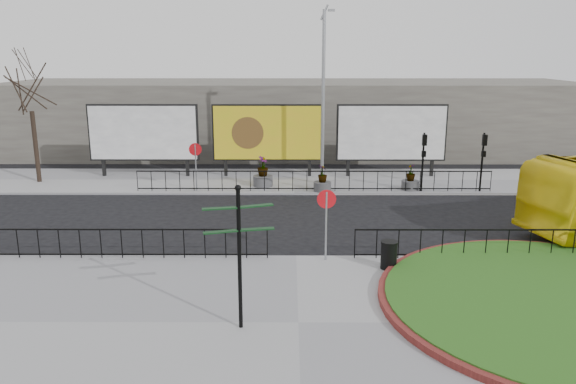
{
  "coord_description": "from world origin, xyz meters",
  "views": [
    {
      "loc": [
        -0.23,
        -18.5,
        7.05
      ],
      "look_at": [
        -0.3,
        2.26,
        1.85
      ],
      "focal_mm": 35.0,
      "sensor_mm": 36.0,
      "label": 1
    }
  ],
  "objects_px": {
    "lamp_post": "(323,96)",
    "litter_bin": "(389,255)",
    "planter_a": "(263,175)",
    "planter_c": "(410,181)",
    "fingerpost_sign": "(239,243)",
    "planter_b": "(322,182)",
    "billboard_mid": "(267,133)"
  },
  "relations": [
    {
      "from": "fingerpost_sign",
      "to": "planter_b",
      "type": "relative_size",
      "value": 2.81
    },
    {
      "from": "planter_c",
      "to": "planter_a",
      "type": "bearing_deg",
      "value": 174.32
    },
    {
      "from": "lamp_post",
      "to": "litter_bin",
      "type": "distance_m",
      "value": 12.99
    },
    {
      "from": "billboard_mid",
      "to": "lamp_post",
      "type": "bearing_deg",
      "value": -33.25
    },
    {
      "from": "fingerpost_sign",
      "to": "planter_a",
      "type": "relative_size",
      "value": 2.37
    },
    {
      "from": "fingerpost_sign",
      "to": "planter_c",
      "type": "relative_size",
      "value": 2.85
    },
    {
      "from": "lamp_post",
      "to": "planter_b",
      "type": "xyz_separation_m",
      "value": [
        -0.07,
        -1.6,
        -4.23
      ]
    },
    {
      "from": "billboard_mid",
      "to": "planter_a",
      "type": "xyz_separation_m",
      "value": [
        -0.15,
        -2.49,
        -1.9
      ]
    },
    {
      "from": "lamp_post",
      "to": "planter_c",
      "type": "xyz_separation_m",
      "value": [
        4.49,
        -1.28,
        -4.24
      ]
    },
    {
      "from": "lamp_post",
      "to": "planter_c",
      "type": "relative_size",
      "value": 6.93
    },
    {
      "from": "lamp_post",
      "to": "planter_b",
      "type": "bearing_deg",
      "value": -92.44
    },
    {
      "from": "billboard_mid",
      "to": "planter_b",
      "type": "bearing_deg",
      "value": -50.55
    },
    {
      "from": "litter_bin",
      "to": "fingerpost_sign",
      "type": "bearing_deg",
      "value": -137.96
    },
    {
      "from": "billboard_mid",
      "to": "litter_bin",
      "type": "bearing_deg",
      "value": -72.29
    },
    {
      "from": "lamp_post",
      "to": "billboard_mid",
      "type": "bearing_deg",
      "value": 146.75
    },
    {
      "from": "fingerpost_sign",
      "to": "planter_a",
      "type": "bearing_deg",
      "value": 79.69
    },
    {
      "from": "billboard_mid",
      "to": "lamp_post",
      "type": "distance_m",
      "value": 4.23
    },
    {
      "from": "lamp_post",
      "to": "planter_c",
      "type": "distance_m",
      "value": 6.31
    },
    {
      "from": "litter_bin",
      "to": "planter_b",
      "type": "bearing_deg",
      "value": 98.49
    },
    {
      "from": "litter_bin",
      "to": "planter_c",
      "type": "relative_size",
      "value": 0.7
    },
    {
      "from": "litter_bin",
      "to": "planter_a",
      "type": "height_order",
      "value": "planter_a"
    },
    {
      "from": "planter_b",
      "to": "planter_c",
      "type": "distance_m",
      "value": 4.57
    },
    {
      "from": "billboard_mid",
      "to": "litter_bin",
      "type": "distance_m",
      "value": 14.99
    },
    {
      "from": "fingerpost_sign",
      "to": "planter_b",
      "type": "height_order",
      "value": "fingerpost_sign"
    },
    {
      "from": "fingerpost_sign",
      "to": "planter_a",
      "type": "distance_m",
      "value": 15.83
    },
    {
      "from": "litter_bin",
      "to": "planter_c",
      "type": "bearing_deg",
      "value": 74.72
    },
    {
      "from": "lamp_post",
      "to": "fingerpost_sign",
      "type": "relative_size",
      "value": 2.43
    },
    {
      "from": "planter_a",
      "to": "fingerpost_sign",
      "type": "bearing_deg",
      "value": -89.42
    },
    {
      "from": "planter_a",
      "to": "billboard_mid",
      "type": "bearing_deg",
      "value": 86.5
    },
    {
      "from": "planter_b",
      "to": "planter_c",
      "type": "height_order",
      "value": "planter_b"
    },
    {
      "from": "litter_bin",
      "to": "lamp_post",
      "type": "bearing_deg",
      "value": 97.08
    },
    {
      "from": "planter_a",
      "to": "planter_c",
      "type": "relative_size",
      "value": 1.2
    }
  ]
}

